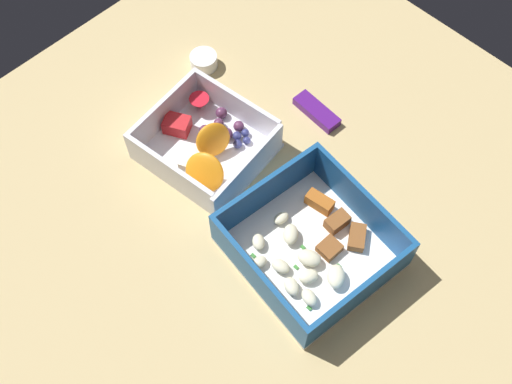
% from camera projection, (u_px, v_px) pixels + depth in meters
% --- Properties ---
extents(table_surface, '(0.80, 0.80, 0.02)m').
position_uv_depth(table_surface, '(265.00, 201.00, 0.80)').
color(table_surface, tan).
rests_on(table_surface, ground).
extents(pasta_container, '(0.19, 0.18, 0.06)m').
position_uv_depth(pasta_container, '(311.00, 246.00, 0.74)').
color(pasta_container, white).
rests_on(pasta_container, table_surface).
extents(fruit_bowl, '(0.17, 0.16, 0.06)m').
position_uv_depth(fruit_bowl, '(206.00, 144.00, 0.81)').
color(fruit_bowl, white).
rests_on(fruit_bowl, table_surface).
extents(candy_bar, '(0.07, 0.03, 0.01)m').
position_uv_depth(candy_bar, '(317.00, 112.00, 0.85)').
color(candy_bar, '#51197A').
rests_on(candy_bar, table_surface).
extents(paper_cup_liner, '(0.04, 0.04, 0.02)m').
position_uv_depth(paper_cup_liner, '(204.00, 61.00, 0.89)').
color(paper_cup_liner, white).
rests_on(paper_cup_liner, table_surface).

